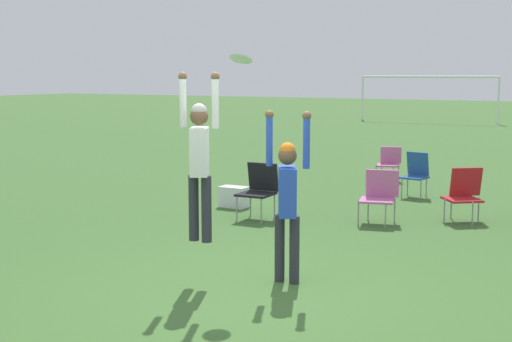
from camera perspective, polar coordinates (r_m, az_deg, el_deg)
The scene contains 11 objects.
ground_plane at distance 8.24m, azimuth -0.74°, elevation -9.58°, with size 120.00×120.00×0.00m, color #3D662D.
person_jumping at distance 8.30m, azimuth -4.54°, elevation 1.40°, with size 0.55×0.45×1.99m.
person_defending at distance 8.35m, azimuth 2.52°, elevation -1.77°, with size 0.59×0.48×2.04m.
frisbee at distance 8.43m, azimuth -1.22°, elevation 8.96°, with size 0.27×0.26×0.12m.
camping_chair_0 at distance 12.43m, azimuth 16.29°, elevation -1.61°, with size 0.75×0.84×0.90m.
camping_chair_1 at distance 14.65m, azimuth 12.68°, elevation -0.03°, with size 0.53×0.57×0.90m.
camping_chair_2 at distance 16.65m, azimuth 10.59°, elevation 0.77°, with size 0.60×0.64×0.79m.
camping_chair_3 at distance 11.97m, azimuth 9.84°, elevation -1.76°, with size 0.67×0.71×0.88m.
camping_chair_4 at distance 12.14m, azimuth 0.25°, elevation -1.28°, with size 0.57×0.61×0.95m.
cooler_box at distance 13.23m, azimuth -1.77°, elevation -2.08°, with size 0.53×0.32×0.38m.
soccer_goal at distance 37.52m, azimuth 13.58°, elevation 6.65°, with size 7.10×0.10×2.35m.
Camera 1 is at (3.91, -6.83, 2.46)m, focal length 50.00 mm.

